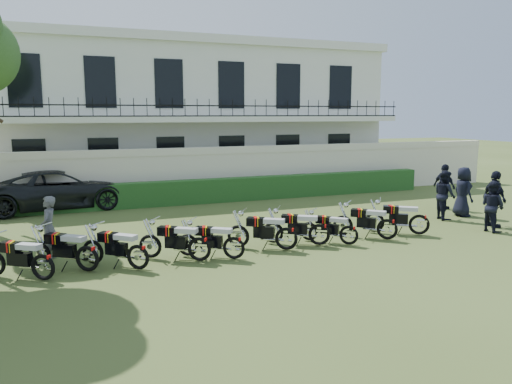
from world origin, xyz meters
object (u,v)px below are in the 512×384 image
motorcycle_9 (419,220)px  inspector (49,228)px  motorcycle_3 (199,243)px  officer_4 (445,195)px  motorcycle_7 (349,230)px  officer_3 (463,192)px  officer_2 (494,199)px  motorcycle_5 (286,233)px  officer_1 (493,206)px  motorcycle_1 (87,252)px  motorcycle_6 (319,229)px  motorcycle_8 (387,224)px  motorcycle_2 (138,251)px  motorcycle_0 (43,261)px  officer_5 (444,187)px  motorcycle_4 (234,242)px  suv (58,189)px

motorcycle_9 → inspector: inspector is taller
motorcycle_3 → officer_4: 9.74m
motorcycle_7 → officer_3: size_ratio=0.72×
officer_2 → inspector: bearing=96.7°
motorcycle_5 → officer_1: size_ratio=1.04×
motorcycle_1 → motorcycle_9: 9.81m
officer_2 → officer_3: (0.39, 1.80, -0.04)m
motorcycle_3 → motorcycle_6: (3.60, 0.25, -0.00)m
motorcycle_3 → motorcycle_8: bearing=-55.5°
motorcycle_6 → officer_4: officer_4 is taller
motorcycle_6 → inspector: 7.28m
officer_3 → officer_2: bearing=176.2°
motorcycle_2 → officer_2: 11.75m
motorcycle_9 → inspector: 10.75m
officer_3 → officer_4: bearing=109.3°
motorcycle_0 → motorcycle_1: (0.97, 0.30, 0.02)m
motorcycle_6 → officer_1: size_ratio=1.03×
motorcycle_8 → officer_5: bearing=-12.2°
motorcycle_5 → officer_5: officer_5 is taller
motorcycle_2 → officer_4: size_ratio=0.85×
inspector → officer_1: inspector is taller
inspector → officer_5: 14.58m
motorcycle_3 → motorcycle_4: (0.88, -0.15, -0.03)m
motorcycle_1 → motorcycle_3: motorcycle_1 is taller
motorcycle_2 → officer_3: size_ratio=0.82×
motorcycle_0 → motorcycle_6: size_ratio=0.95×
motorcycle_6 → inspector: size_ratio=1.01×
motorcycle_1 → motorcycle_3: (2.71, -0.15, -0.00)m
motorcycle_3 → officer_3: officer_3 is taller
suv → motorcycle_0: bearing=171.2°
motorcycle_1 → officer_3: bearing=-44.2°
motorcycle_4 → suv: 10.05m
suv → officer_4: (12.85, -7.13, 0.09)m
motorcycle_5 → officer_5: 9.04m
motorcycle_5 → motorcycle_9: 4.60m
motorcycle_2 → officer_4: 11.29m
motorcycle_0 → motorcycle_8: motorcycle_8 is taller
motorcycle_0 → officer_4: bearing=-46.1°
motorcycle_3 → suv: 9.58m
motorcycle_3 → officer_2: officer_2 is taller
officer_3 → motorcycle_6: bearing=112.9°
motorcycle_7 → suv: 11.86m
motorcycle_3 → officer_1: officer_1 is taller
motorcycle_3 → motorcycle_0: bearing=125.9°
motorcycle_5 → motorcycle_8: 3.30m
motorcycle_1 → motorcycle_3: bearing=-55.7°
motorcycle_3 → officer_1: (9.63, -0.19, 0.33)m
motorcycle_7 → inspector: (-7.97, 1.62, 0.40)m
motorcycle_0 → motorcycle_2: (2.12, 0.01, 0.01)m
motorcycle_5 → officer_2: 7.68m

